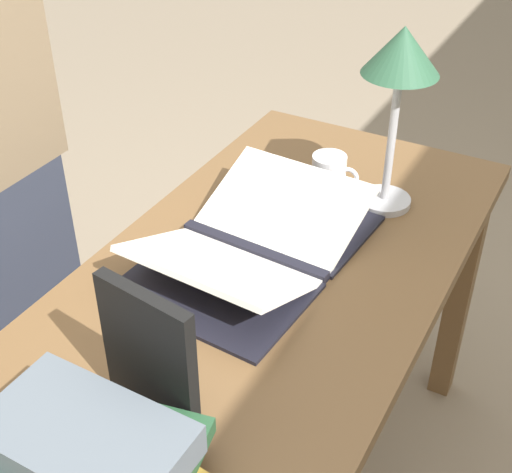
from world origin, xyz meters
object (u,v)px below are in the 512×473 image
(book_stack_tall, at_px, (89,459))
(book_standing_upright, at_px, (149,357))
(reading_lamp, at_px, (400,67))
(coffee_mug, at_px, (329,174))
(open_book, at_px, (254,243))

(book_stack_tall, bearing_deg, book_standing_upright, -178.65)
(reading_lamp, relative_size, coffee_mug, 3.73)
(reading_lamp, xyz_separation_m, coffee_mug, (0.01, -0.13, -0.27))
(open_book, xyz_separation_m, book_standing_upright, (0.43, 0.06, 0.09))
(book_standing_upright, bearing_deg, reading_lamp, -179.28)
(open_book, distance_m, book_stack_tall, 0.59)
(book_stack_tall, height_order, coffee_mug, book_stack_tall)
(open_book, bearing_deg, reading_lamp, 155.91)
(open_book, bearing_deg, book_stack_tall, 10.60)
(open_book, relative_size, book_stack_tall, 1.70)
(open_book, height_order, reading_lamp, reading_lamp)
(book_stack_tall, relative_size, reading_lamp, 0.79)
(book_stack_tall, relative_size, coffee_mug, 2.95)
(reading_lamp, bearing_deg, book_standing_upright, -7.58)
(reading_lamp, bearing_deg, open_book, -27.98)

